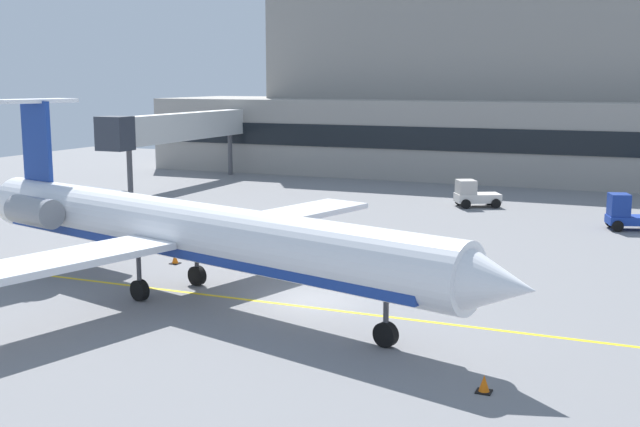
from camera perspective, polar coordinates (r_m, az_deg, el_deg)
ground at (r=34.22m, az=-0.50°, el=-6.33°), size 120.00×120.00×0.11m
terminal_building at (r=79.51m, az=13.45°, el=7.94°), size 74.28×15.16×18.90m
jet_bridge_west at (r=70.97m, az=-10.28°, el=6.03°), size 2.40×20.46×6.50m
regional_jet at (r=34.79m, az=-9.94°, el=-1.17°), size 31.32×24.37×8.35m
baggage_tug at (r=53.41m, az=21.05°, el=-0.03°), size 3.24×2.53×2.27m
pushback_tractor at (r=59.91m, az=10.95°, el=1.34°), size 3.63×3.13×2.01m
safety_cone_alpha at (r=25.05m, az=11.66°, el=-11.90°), size 0.47×0.47×0.55m
safety_cone_bravo at (r=39.98m, az=-4.20°, el=-3.57°), size 0.47×0.47×0.55m
safety_cone_charlie at (r=41.47m, az=-10.34°, el=-3.22°), size 0.47×0.47×0.55m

